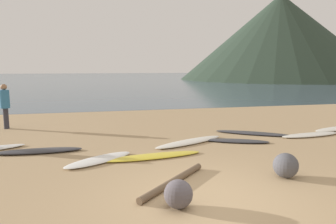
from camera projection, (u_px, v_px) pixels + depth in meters
The scene contains 14 objects.
ground_plane at pixel (136, 118), 15.23m from camera, with size 120.00×120.00×0.20m, color tan.
ocean_water at pixel (103, 78), 65.23m from camera, with size 140.00×100.00×0.01m, color #475B6B.
headland_hill at pixel (279, 37), 58.21m from camera, with size 36.45×36.45×15.54m, color #28382B.
surfboard_1 at pixel (39, 151), 8.74m from camera, with size 2.34×0.54×0.10m, color #333338.
surfboard_2 at pixel (99, 160), 7.92m from camera, with size 1.96×0.59×0.09m, color white.
surfboard_3 at pixel (153, 156), 8.26m from camera, with size 2.69×0.53×0.07m, color yellow.
surfboard_4 at pixel (190, 142), 9.81m from camera, with size 2.65×0.54×0.09m, color silver.
surfboard_5 at pixel (237, 141), 9.95m from camera, with size 2.03×0.49×0.08m, color #333338.
surfboard_6 at pixel (254, 133), 11.10m from camera, with size 2.68×0.51×0.08m, color #333338.
surfboard_7 at pixel (310, 135), 10.85m from camera, with size 2.32×0.55×0.08m, color silver.
person_0 at pixel (5, 102), 11.98m from camera, with size 0.35×0.35×1.72m.
driftwood_log at pixel (173, 181), 6.37m from camera, with size 0.14×0.14×2.29m, color brown.
beach_rock_near at pixel (178, 194), 5.28m from camera, with size 0.49×0.49×0.49m, color #524C51.
beach_rock_far at pixel (286, 165), 6.75m from camera, with size 0.54×0.54×0.54m, color #4C4C51.
Camera 1 is at (-1.99, -4.97, 2.38)m, focal length 33.53 mm.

